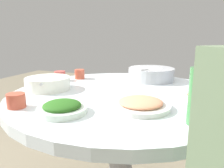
{
  "coord_description": "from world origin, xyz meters",
  "views": [
    {
      "loc": [
        -0.36,
        1.03,
        1.05
      ],
      "look_at": [
        0.08,
        -0.07,
        0.77
      ],
      "focal_mm": 34.65,
      "sensor_mm": 36.0,
      "label": 1
    }
  ],
  "objects_px": {
    "dish_greens": "(62,108)",
    "tea_cup_side": "(80,74)",
    "tea_cup_far": "(60,76)",
    "rice_bowl": "(151,74)",
    "round_dining_table": "(121,113)",
    "dish_shrimp": "(141,104)",
    "soup_bowl": "(48,84)",
    "tea_cup_near": "(16,101)",
    "green_bottle": "(199,94)",
    "dish_stirfry": "(204,98)"
  },
  "relations": [
    {
      "from": "dish_greens",
      "to": "tea_cup_side",
      "type": "xyz_separation_m",
      "value": [
        0.27,
        -0.6,
        0.01
      ]
    },
    {
      "from": "tea_cup_far",
      "to": "rice_bowl",
      "type": "bearing_deg",
      "value": -157.28
    },
    {
      "from": "round_dining_table",
      "to": "rice_bowl",
      "type": "distance_m",
      "value": 0.41
    },
    {
      "from": "dish_shrimp",
      "to": "tea_cup_far",
      "type": "bearing_deg",
      "value": -28.03
    },
    {
      "from": "soup_bowl",
      "to": "rice_bowl",
      "type": "bearing_deg",
      "value": -136.73
    },
    {
      "from": "soup_bowl",
      "to": "tea_cup_near",
      "type": "relative_size",
      "value": 3.29
    },
    {
      "from": "tea_cup_far",
      "to": "green_bottle",
      "type": "bearing_deg",
      "value": 153.52
    },
    {
      "from": "dish_shrimp",
      "to": "dish_stirfry",
      "type": "bearing_deg",
      "value": -141.49
    },
    {
      "from": "tea_cup_far",
      "to": "dish_greens",
      "type": "bearing_deg",
      "value": 125.83
    },
    {
      "from": "tea_cup_near",
      "to": "soup_bowl",
      "type": "bearing_deg",
      "value": -76.24
    },
    {
      "from": "dish_shrimp",
      "to": "green_bottle",
      "type": "xyz_separation_m",
      "value": [
        -0.22,
        0.09,
        0.09
      ]
    },
    {
      "from": "tea_cup_far",
      "to": "tea_cup_near",
      "type": "bearing_deg",
      "value": 105.92
    },
    {
      "from": "dish_stirfry",
      "to": "dish_greens",
      "type": "height_order",
      "value": "dish_greens"
    },
    {
      "from": "rice_bowl",
      "to": "soup_bowl",
      "type": "xyz_separation_m",
      "value": [
        0.48,
        0.45,
        -0.01
      ]
    },
    {
      "from": "rice_bowl",
      "to": "dish_shrimp",
      "type": "bearing_deg",
      "value": 97.74
    },
    {
      "from": "dish_greens",
      "to": "dish_stirfry",
      "type": "bearing_deg",
      "value": -144.99
    },
    {
      "from": "soup_bowl",
      "to": "tea_cup_near",
      "type": "distance_m",
      "value": 0.31
    },
    {
      "from": "soup_bowl",
      "to": "round_dining_table",
      "type": "bearing_deg",
      "value": -167.7
    },
    {
      "from": "rice_bowl",
      "to": "dish_greens",
      "type": "distance_m",
      "value": 0.76
    },
    {
      "from": "dish_greens",
      "to": "tea_cup_far",
      "type": "height_order",
      "value": "tea_cup_far"
    },
    {
      "from": "round_dining_table",
      "to": "rice_bowl",
      "type": "relative_size",
      "value": 3.87
    },
    {
      "from": "soup_bowl",
      "to": "tea_cup_far",
      "type": "height_order",
      "value": "soup_bowl"
    },
    {
      "from": "rice_bowl",
      "to": "dish_shrimp",
      "type": "relative_size",
      "value": 1.21
    },
    {
      "from": "round_dining_table",
      "to": "dish_shrimp",
      "type": "height_order",
      "value": "dish_shrimp"
    },
    {
      "from": "dish_stirfry",
      "to": "tea_cup_far",
      "type": "height_order",
      "value": "tea_cup_far"
    },
    {
      "from": "soup_bowl",
      "to": "dish_shrimp",
      "type": "height_order",
      "value": "soup_bowl"
    },
    {
      "from": "dish_greens",
      "to": "tea_cup_side",
      "type": "bearing_deg",
      "value": -65.66
    },
    {
      "from": "dish_stirfry",
      "to": "tea_cup_near",
      "type": "height_order",
      "value": "tea_cup_near"
    },
    {
      "from": "dish_shrimp",
      "to": "dish_greens",
      "type": "bearing_deg",
      "value": 31.55
    },
    {
      "from": "rice_bowl",
      "to": "dish_shrimp",
      "type": "xyz_separation_m",
      "value": [
        -0.08,
        0.57,
        -0.02
      ]
    },
    {
      "from": "dish_shrimp",
      "to": "tea_cup_side",
      "type": "xyz_separation_m",
      "value": [
        0.54,
        -0.44,
        0.01
      ]
    },
    {
      "from": "rice_bowl",
      "to": "tea_cup_side",
      "type": "bearing_deg",
      "value": 15.75
    },
    {
      "from": "tea_cup_near",
      "to": "tea_cup_side",
      "type": "bearing_deg",
      "value": -84.62
    },
    {
      "from": "rice_bowl",
      "to": "dish_stirfry",
      "type": "bearing_deg",
      "value": 130.72
    },
    {
      "from": "soup_bowl",
      "to": "dish_shrimp",
      "type": "relative_size",
      "value": 1.01
    },
    {
      "from": "dish_shrimp",
      "to": "dish_greens",
      "type": "relative_size",
      "value": 1.27
    },
    {
      "from": "green_bottle",
      "to": "tea_cup_side",
      "type": "distance_m",
      "value": 0.92
    },
    {
      "from": "rice_bowl",
      "to": "tea_cup_far",
      "type": "bearing_deg",
      "value": 22.72
    },
    {
      "from": "round_dining_table",
      "to": "tea_cup_side",
      "type": "distance_m",
      "value": 0.47
    },
    {
      "from": "soup_bowl",
      "to": "tea_cup_side",
      "type": "height_order",
      "value": "soup_bowl"
    },
    {
      "from": "tea_cup_near",
      "to": "dish_greens",
      "type": "bearing_deg",
      "value": -175.48
    },
    {
      "from": "soup_bowl",
      "to": "tea_cup_side",
      "type": "distance_m",
      "value": 0.32
    },
    {
      "from": "rice_bowl",
      "to": "soup_bowl",
      "type": "relative_size",
      "value": 1.2
    },
    {
      "from": "tea_cup_far",
      "to": "dish_shrimp",
      "type": "bearing_deg",
      "value": 151.97
    },
    {
      "from": "soup_bowl",
      "to": "tea_cup_far",
      "type": "relative_size",
      "value": 3.49
    },
    {
      "from": "round_dining_table",
      "to": "rice_bowl",
      "type": "height_order",
      "value": "rice_bowl"
    },
    {
      "from": "tea_cup_near",
      "to": "tea_cup_far",
      "type": "relative_size",
      "value": 1.06
    },
    {
      "from": "tea_cup_near",
      "to": "tea_cup_side",
      "type": "distance_m",
      "value": 0.62
    },
    {
      "from": "soup_bowl",
      "to": "tea_cup_far",
      "type": "bearing_deg",
      "value": -71.22
    },
    {
      "from": "dish_stirfry",
      "to": "dish_shrimp",
      "type": "xyz_separation_m",
      "value": [
        0.24,
        0.19,
        0.0
      ]
    }
  ]
}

